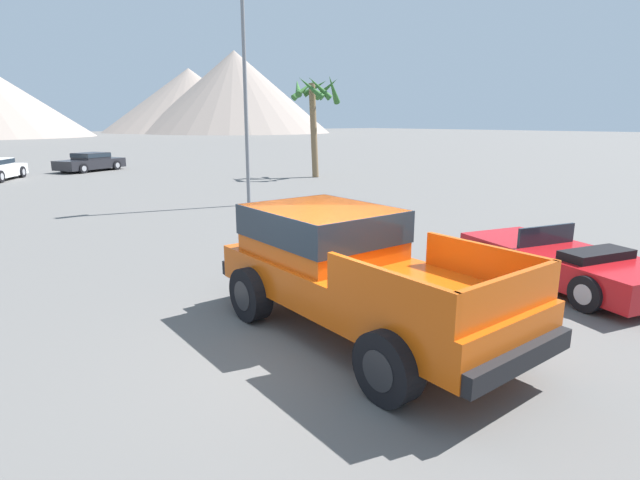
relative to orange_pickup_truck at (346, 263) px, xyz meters
name	(u,v)px	position (x,y,z in m)	size (l,w,h in m)	color
ground_plane	(323,335)	(-0.47, -0.03, -1.04)	(320.00, 320.00, 0.00)	#5B5956
orange_pickup_truck	(346,263)	(0.00, 0.00, 0.00)	(2.46, 5.27, 1.81)	#CC4C0C
red_convertible_car	(563,263)	(4.70, -1.12, -0.61)	(2.76, 4.35, 1.09)	#B21419
parked_car_dark	(90,162)	(4.03, 28.89, -0.45)	(4.57, 3.45, 1.16)	#232328
street_lamp_post	(244,66)	(4.91, 10.96, 4.01)	(0.90, 0.24, 8.51)	slate
palm_tree_tall	(315,101)	(12.98, 17.03, 3.17)	(2.90, 2.93, 5.59)	brown
distant_mountain_range	(29,91)	(16.70, 118.60, 8.24)	(183.98, 70.30, 21.20)	gray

